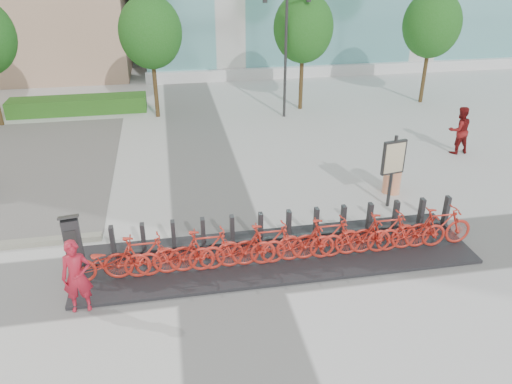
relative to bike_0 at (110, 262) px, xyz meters
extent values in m
plane|color=silver|center=(2.60, 0.05, -0.56)|extent=(120.00, 120.00, 0.00)
cube|color=#1F5C15|center=(-2.40, 13.25, -0.21)|extent=(6.00, 1.20, 0.70)
cylinder|color=#45351C|center=(1.10, 12.05, 0.94)|extent=(0.18, 0.18, 3.00)
ellipsoid|color=#175711|center=(1.10, 12.05, 3.04)|extent=(2.60, 2.60, 2.99)
cylinder|color=#45351C|center=(7.60, 12.05, 0.94)|extent=(0.18, 0.18, 3.00)
ellipsoid|color=#175711|center=(7.60, 12.05, 3.04)|extent=(2.60, 2.60, 2.99)
cylinder|color=#45351C|center=(13.60, 12.05, 0.94)|extent=(0.18, 0.18, 3.00)
ellipsoid|color=#175711|center=(13.60, 12.05, 3.04)|extent=(2.60, 2.60, 2.99)
cylinder|color=black|center=(6.60, 11.05, 1.94)|extent=(0.12, 0.12, 5.00)
cylinder|color=black|center=(5.70, 11.05, 4.29)|extent=(0.20, 0.20, 0.18)
cube|color=black|center=(3.90, 0.35, -0.52)|extent=(9.60, 2.40, 0.08)
imported|color=red|center=(0.00, 0.00, 0.00)|extent=(1.81, 0.63, 0.95)
imported|color=red|center=(0.72, 0.00, 0.05)|extent=(1.76, 0.50, 1.06)
imported|color=red|center=(1.44, 0.00, 0.00)|extent=(1.81, 0.63, 0.95)
imported|color=red|center=(2.16, 0.00, 0.05)|extent=(1.76, 0.50, 1.06)
imported|color=red|center=(2.88, 0.00, 0.00)|extent=(1.81, 0.63, 0.95)
imported|color=red|center=(3.60, 0.00, 0.05)|extent=(1.76, 0.50, 1.06)
imported|color=red|center=(4.32, 0.00, 0.00)|extent=(1.81, 0.63, 0.95)
imported|color=red|center=(5.04, 0.00, 0.05)|extent=(1.76, 0.50, 1.06)
imported|color=red|center=(5.76, 0.00, 0.00)|extent=(1.81, 0.63, 0.95)
imported|color=red|center=(6.48, 0.00, 0.05)|extent=(1.76, 0.50, 1.06)
imported|color=red|center=(7.20, 0.00, 0.00)|extent=(1.81, 0.63, 0.95)
imported|color=red|center=(7.92, 0.00, 0.05)|extent=(1.76, 0.50, 1.06)
cube|color=#2C2C2E|center=(-0.82, 0.58, 0.19)|extent=(0.42, 0.37, 1.33)
cube|color=black|center=(-0.82, 0.58, 0.90)|extent=(0.50, 0.44, 0.17)
cube|color=black|center=(-0.82, 0.41, 0.45)|extent=(0.27, 0.06, 0.37)
imported|color=#A7182A|center=(-0.55, -0.84, 0.27)|extent=(0.62, 0.41, 1.66)
imported|color=maroon|center=(11.81, 5.77, 0.31)|extent=(0.87, 0.70, 1.73)
cylinder|color=#FE5300|center=(8.12, 3.15, -0.04)|extent=(0.62, 0.62, 1.03)
cylinder|color=black|center=(7.66, 2.33, 0.53)|extent=(0.10, 0.10, 2.18)
cube|color=black|center=(7.66, 2.33, 0.98)|extent=(0.72, 0.23, 0.99)
cube|color=beige|center=(7.66, 2.27, 0.98)|extent=(0.61, 0.13, 0.87)
camera|label=1|loc=(1.55, -9.65, 6.36)|focal=35.00mm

